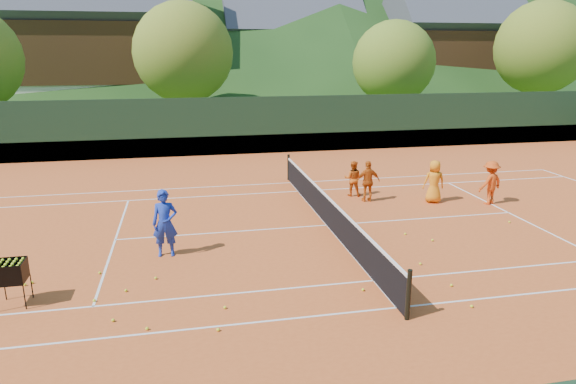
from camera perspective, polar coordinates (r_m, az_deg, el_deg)
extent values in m
plane|color=#284F18|center=(16.26, 4.36, -3.77)|extent=(400.00, 400.00, 0.00)
cube|color=#BD4D1E|center=(16.26, 4.36, -3.73)|extent=(40.00, 24.00, 0.02)
imported|color=#1A33A9|center=(13.98, -13.51, -3.40)|extent=(0.68, 0.47, 1.82)
imported|color=#D15612|center=(19.46, 7.21, 1.51)|extent=(0.78, 0.70, 1.34)
imported|color=#CA5512|center=(18.77, 8.89, 1.18)|extent=(0.89, 0.39, 1.50)
imported|color=orange|center=(19.15, 15.91, 1.13)|extent=(0.83, 0.61, 1.55)
imported|color=#D84913|center=(19.60, 21.57, 0.98)|extent=(1.14, 0.87, 1.57)
sphere|color=#D2E826|center=(12.75, 17.70, -9.85)|extent=(0.07, 0.07, 0.07)
sphere|color=#D2E826|center=(15.45, 15.75, -5.17)|extent=(0.07, 0.07, 0.07)
sphere|color=#D2E826|center=(12.08, 8.33, -10.69)|extent=(0.07, 0.07, 0.07)
sphere|color=#D2E826|center=(13.67, -27.19, -9.13)|extent=(0.07, 0.07, 0.07)
sphere|color=#D2E826|center=(17.86, 23.38, -3.07)|extent=(0.07, 0.07, 0.07)
sphere|color=#D2E826|center=(15.76, 12.89, -4.55)|extent=(0.07, 0.07, 0.07)
sphere|color=#D2E826|center=(10.52, -7.78, -14.92)|extent=(0.07, 0.07, 0.07)
sphere|color=#D2E826|center=(11.32, -18.86, -13.33)|extent=(0.07, 0.07, 0.07)
sphere|color=#D2E826|center=(11.93, 19.74, -11.86)|extent=(0.07, 0.07, 0.07)
sphere|color=#D2E826|center=(10.83, -15.39, -14.42)|extent=(0.07, 0.07, 0.07)
sphere|color=#D2E826|center=(12.49, -17.57, -10.39)|extent=(0.07, 0.07, 0.07)
sphere|color=#D2E826|center=(13.72, -26.55, -8.97)|extent=(0.07, 0.07, 0.07)
sphere|color=#D2E826|center=(13.61, -20.19, -8.42)|extent=(0.07, 0.07, 0.07)
sphere|color=#D2E826|center=(13.73, 14.49, -7.72)|extent=(0.07, 0.07, 0.07)
sphere|color=#D2E826|center=(12.26, -20.72, -11.20)|extent=(0.07, 0.07, 0.07)
sphere|color=#D2E826|center=(11.29, -7.03, -12.61)|extent=(0.07, 0.07, 0.07)
sphere|color=#D2E826|center=(12.92, -14.49, -9.24)|extent=(0.07, 0.07, 0.07)
cube|color=silver|center=(11.51, 12.02, -12.45)|extent=(23.77, 0.06, 0.00)
cube|color=white|center=(21.35, 0.34, 1.05)|extent=(23.77, 0.06, 0.00)
cube|color=silver|center=(12.64, 9.53, -9.67)|extent=(23.77, 0.06, 0.00)
cube|color=white|center=(20.06, 1.15, 0.09)|extent=(23.77, 0.06, 0.00)
cube|color=white|center=(15.82, -18.64, -5.05)|extent=(0.06, 8.23, 0.00)
cube|color=white|center=(18.98, 23.30, -2.12)|extent=(0.06, 8.23, 0.00)
cube|color=white|center=(16.25, 4.36, -3.69)|extent=(12.80, 0.06, 0.00)
cube|color=silver|center=(16.25, 4.36, -3.69)|extent=(0.06, 10.97, 0.00)
cube|color=black|center=(16.11, 4.39, -2.19)|extent=(0.03, 11.97, 0.90)
cube|color=white|center=(15.98, 4.43, -0.58)|extent=(0.05, 11.97, 0.06)
cylinder|color=black|center=(10.86, 13.24, -11.07)|extent=(0.10, 0.10, 1.10)
cylinder|color=black|center=(21.70, 0.07, 2.77)|extent=(0.10, 0.10, 1.10)
cube|color=black|center=(27.35, -2.51, 7.43)|extent=(40.00, 0.05, 3.00)
cube|color=#1A5E29|center=(27.51, -2.49, 5.37)|extent=(40.40, 0.05, 1.00)
cylinder|color=black|center=(12.42, -27.22, -10.37)|extent=(0.02, 0.02, 0.55)
cylinder|color=black|center=(13.06, -28.95, -9.35)|extent=(0.02, 0.02, 0.55)
cylinder|color=black|center=(12.90, -26.59, -9.33)|extent=(0.02, 0.02, 0.55)
cube|color=black|center=(12.63, -28.27, -8.71)|extent=(0.55, 0.55, 0.02)
cube|color=black|center=(12.31, -28.75, -8.26)|extent=(0.55, 0.02, 0.45)
cube|color=black|center=(12.79, -28.06, -7.30)|extent=(0.55, 0.02, 0.45)
cube|color=black|center=(12.47, -27.18, -7.75)|extent=(0.02, 0.55, 0.45)
sphere|color=#CCE526|center=(12.61, -29.32, -6.86)|extent=(0.07, 0.07, 0.07)
sphere|color=#CCE526|center=(12.73, -29.14, -6.63)|extent=(0.07, 0.07, 0.07)
sphere|color=#CCE526|center=(12.32, -29.08, -7.32)|extent=(0.07, 0.07, 0.07)
sphere|color=#CCE526|center=(12.44, -28.90, -7.08)|extent=(0.07, 0.07, 0.07)
sphere|color=#CCE526|center=(12.56, -28.72, -6.85)|extent=(0.07, 0.07, 0.07)
sphere|color=#CCE526|center=(12.68, -28.55, -6.62)|extent=(0.07, 0.07, 0.07)
sphere|color=#CCE526|center=(12.28, -28.47, -7.31)|extent=(0.07, 0.07, 0.07)
sphere|color=#CCE526|center=(12.40, -28.29, -7.07)|extent=(0.07, 0.07, 0.07)
sphere|color=#CCE526|center=(12.52, -28.12, -6.84)|extent=(0.07, 0.07, 0.07)
sphere|color=#CCE526|center=(12.64, -27.96, -6.61)|extent=(0.07, 0.07, 0.07)
sphere|color=#CCE526|center=(12.24, -27.85, -7.30)|extent=(0.07, 0.07, 0.07)
sphere|color=#CCE526|center=(12.36, -27.68, -7.06)|extent=(0.07, 0.07, 0.07)
sphere|color=#CCE526|center=(12.48, -27.52, -6.83)|extent=(0.07, 0.07, 0.07)
sphere|color=#CCE526|center=(12.60, -27.36, -6.60)|extent=(0.07, 0.07, 0.07)
cube|color=beige|center=(45.27, -19.12, 9.71)|extent=(12.00, 9.00, 2.88)
cube|color=#361F0E|center=(45.10, -19.54, 14.35)|extent=(12.24, 9.18, 4.48)
cube|color=#3E3E45|center=(45.18, -19.88, 17.94)|extent=(13.80, 9.93, 9.93)
cube|color=beige|center=(49.98, 0.29, 10.81)|extent=(11.00, 8.00, 2.52)
cube|color=#371F0F|center=(49.82, 0.29, 14.50)|extent=(11.22, 8.16, 3.92)
cube|color=#43424A|center=(49.84, 0.30, 17.44)|extent=(12.65, 8.82, 8.82)
cube|color=beige|center=(51.07, 17.09, 10.34)|extent=(10.00, 8.00, 2.70)
cube|color=#3C1F10|center=(50.92, 17.40, 14.20)|extent=(10.20, 8.16, 4.20)
cube|color=#414149|center=(50.96, 17.66, 17.23)|extent=(11.50, 8.82, 8.82)
cylinder|color=#3C2618|center=(34.96, -11.22, 8.79)|extent=(0.36, 0.36, 2.88)
sphere|color=#55761F|center=(34.74, -11.55, 14.95)|extent=(6.40, 6.40, 6.40)
cylinder|color=#3E2919|center=(36.87, 11.38, 8.83)|extent=(0.36, 0.36, 2.52)
sphere|color=#47711E|center=(36.65, 11.66, 13.94)|extent=(5.60, 5.60, 5.60)
cylinder|color=#3C2718|center=(43.74, 25.71, 8.98)|extent=(0.36, 0.36, 3.06)
sphere|color=#4F701D|center=(43.57, 26.34, 14.19)|extent=(6.80, 6.80, 6.80)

